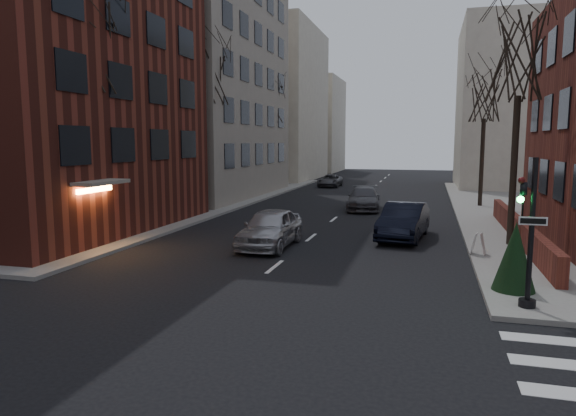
# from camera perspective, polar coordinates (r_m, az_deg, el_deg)

# --- Properties ---
(sidewalk_far_left) EXTENTS (44.00, 44.00, 0.15)m
(sidewalk_far_left) POSITION_cam_1_polar(r_m,az_deg,el_deg) (49.63, -28.48, 1.32)
(sidewalk_far_left) COLOR gray
(sidewalk_far_left) RESTS_ON ground
(building_left_brick) EXTENTS (15.00, 15.00, 18.00)m
(building_left_brick) POSITION_cam_1_polar(r_m,az_deg,el_deg) (30.67, -28.70, 14.85)
(building_left_brick) COLOR maroon
(building_left_brick) RESTS_ON ground
(building_left_tan) EXTENTS (18.00, 18.00, 28.00)m
(building_left_tan) POSITION_cam_1_polar(r_m,az_deg,el_deg) (46.39, -14.56, 18.92)
(building_left_tan) COLOR gray
(building_left_tan) RESTS_ON ground
(low_wall_right) EXTENTS (0.35, 16.00, 1.00)m
(low_wall_right) POSITION_cam_1_polar(r_m,az_deg,el_deg) (25.17, 24.27, -2.19)
(low_wall_right) COLOR maroon
(low_wall_right) RESTS_ON sidewalk_far_right
(building_distant_la) EXTENTS (14.00, 16.00, 18.00)m
(building_distant_la) POSITION_cam_1_polar(r_m,az_deg,el_deg) (64.03, -3.22, 11.37)
(building_distant_la) COLOR beige
(building_distant_la) RESTS_ON ground
(building_distant_ra) EXTENTS (14.00, 14.00, 16.00)m
(building_distant_ra) POSITION_cam_1_polar(r_m,az_deg,el_deg) (56.48, 25.66, 10.18)
(building_distant_ra) COLOR beige
(building_distant_ra) RESTS_ON ground
(building_distant_lb) EXTENTS (10.00, 12.00, 14.00)m
(building_distant_lb) POSITION_cam_1_polar(r_m,az_deg,el_deg) (79.72, 2.13, 9.15)
(building_distant_lb) COLOR beige
(building_distant_lb) RESTS_ON ground
(traffic_signal) EXTENTS (0.76, 0.44, 4.00)m
(traffic_signal) POSITION_cam_1_polar(r_m,az_deg,el_deg) (15.01, 25.14, -3.48)
(traffic_signal) COLOR black
(traffic_signal) RESTS_ON sidewalk_far_right
(tree_left_a) EXTENTS (4.18, 4.18, 10.26)m
(tree_left_a) POSITION_cam_1_polar(r_m,az_deg,el_deg) (24.44, -21.07, 16.13)
(tree_left_a) COLOR #2D231C
(tree_left_a) RESTS_ON sidewalk_far_left
(tree_left_b) EXTENTS (4.40, 4.40, 10.80)m
(tree_left_b) POSITION_cam_1_polar(r_m,az_deg,el_deg) (34.85, -8.96, 14.49)
(tree_left_b) COLOR #2D231C
(tree_left_b) RESTS_ON sidewalk_far_left
(tree_left_c) EXTENTS (3.96, 3.96, 9.72)m
(tree_left_c) POSITION_cam_1_polar(r_m,az_deg,el_deg) (47.82, -1.87, 11.56)
(tree_left_c) COLOR #2D231C
(tree_left_c) RESTS_ON sidewalk_far_left
(tree_right_a) EXTENTS (3.96, 3.96, 9.72)m
(tree_right_a) POSITION_cam_1_polar(r_m,az_deg,el_deg) (24.05, 24.38, 15.06)
(tree_right_a) COLOR #2D231C
(tree_right_a) RESTS_ON sidewalk_far_right
(tree_right_b) EXTENTS (3.74, 3.74, 9.18)m
(tree_right_b) POSITION_cam_1_polar(r_m,az_deg,el_deg) (37.83, 21.04, 11.51)
(tree_right_b) COLOR #2D231C
(tree_right_b) RESTS_ON sidewalk_far_right
(streetlamp_near) EXTENTS (0.36, 0.36, 6.28)m
(streetlamp_near) POSITION_cam_1_polar(r_m,az_deg,el_deg) (30.70, -10.85, 6.67)
(streetlamp_near) COLOR black
(streetlamp_near) RESTS_ON sidewalk_far_left
(streetlamp_far) EXTENTS (0.36, 0.36, 6.28)m
(streetlamp_far) POSITION_cam_1_polar(r_m,az_deg,el_deg) (49.44, -0.49, 7.03)
(streetlamp_far) COLOR black
(streetlamp_far) RESTS_ON sidewalk_far_left
(parked_sedan) EXTENTS (2.36, 5.26, 1.68)m
(parked_sedan) POSITION_cam_1_polar(r_m,az_deg,el_deg) (24.72, 12.74, -1.43)
(parked_sedan) COLOR black
(parked_sedan) RESTS_ON ground
(car_lane_silver) EXTENTS (2.00, 4.91, 1.67)m
(car_lane_silver) POSITION_cam_1_polar(r_m,az_deg,el_deg) (22.28, -1.99, -2.22)
(car_lane_silver) COLOR #A9A9AF
(car_lane_silver) RESTS_ON ground
(car_lane_gray) EXTENTS (2.54, 5.34, 1.50)m
(car_lane_gray) POSITION_cam_1_polar(r_m,az_deg,el_deg) (34.81, 8.41, 1.05)
(car_lane_gray) COLOR #424248
(car_lane_gray) RESTS_ON ground
(car_lane_far) EXTENTS (2.05, 4.42, 1.23)m
(car_lane_far) POSITION_cam_1_polar(r_m,az_deg,el_deg) (52.23, 4.70, 3.05)
(car_lane_far) COLOR #45444A
(car_lane_far) RESTS_ON ground
(sandwich_board) EXTENTS (0.50, 0.61, 0.85)m
(sandwich_board) POSITION_cam_1_polar(r_m,az_deg,el_deg) (21.51, 20.39, -3.74)
(sandwich_board) COLOR white
(sandwich_board) RESTS_ON sidewalk_far_right
(evergreen_shrub) EXTENTS (1.37, 1.37, 2.06)m
(evergreen_shrub) POSITION_cam_1_polar(r_m,az_deg,el_deg) (16.66, 23.89, -4.94)
(evergreen_shrub) COLOR black
(evergreen_shrub) RESTS_ON sidewalk_far_right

